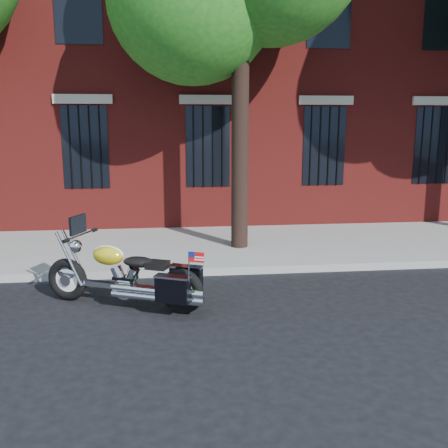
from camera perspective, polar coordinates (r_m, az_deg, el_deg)
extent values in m
plane|color=black|center=(8.10, 1.17, -8.61)|extent=(120.00, 120.00, 0.00)
cube|color=gray|center=(9.38, 0.05, -5.31)|extent=(40.00, 0.16, 0.15)
cube|color=gray|center=(11.18, -1.04, -2.56)|extent=(40.00, 3.60, 0.15)
cube|color=maroon|center=(17.92, -3.33, 21.77)|extent=(26.00, 10.00, 12.00)
cube|color=black|center=(12.70, -1.87, 8.82)|extent=(1.10, 0.14, 2.00)
cube|color=#B2A893|center=(12.67, -1.90, 14.01)|extent=(1.40, 0.20, 0.22)
cube|color=black|center=(13.00, -1.98, 23.96)|extent=(1.10, 0.14, 2.00)
cylinder|color=black|center=(12.62, -1.84, 8.80)|extent=(0.04, 0.04, 2.00)
cylinder|color=black|center=(10.55, 1.85, 9.92)|extent=(0.36, 0.36, 5.00)
torus|color=black|center=(8.33, -17.44, -6.05)|extent=(0.69, 0.41, 0.69)
torus|color=black|center=(7.44, -4.85, -7.65)|extent=(0.69, 0.41, 0.69)
cylinder|color=white|center=(8.33, -17.44, -6.05)|extent=(0.49, 0.26, 0.51)
cylinder|color=white|center=(7.44, -4.85, -7.65)|extent=(0.49, 0.26, 0.51)
ellipsoid|color=white|center=(8.30, -17.48, -5.37)|extent=(0.38, 0.26, 0.20)
ellipsoid|color=yellow|center=(7.40, -4.86, -6.75)|extent=(0.39, 0.27, 0.20)
cube|color=white|center=(7.85, -11.50, -6.98)|extent=(1.45, 0.70, 0.08)
cylinder|color=white|center=(7.83, -11.17, -7.17)|extent=(0.37, 0.30, 0.33)
cylinder|color=white|center=(7.45, -8.33, -7.96)|extent=(1.21, 0.59, 0.09)
ellipsoid|color=yellow|center=(7.82, -13.10, -3.52)|extent=(0.58, 0.47, 0.29)
ellipsoid|color=black|center=(7.60, -9.72, -4.30)|extent=(0.57, 0.47, 0.16)
cube|color=black|center=(7.65, -4.34, -6.21)|extent=(0.52, 0.35, 0.39)
cube|color=black|center=(7.19, -5.88, -7.42)|extent=(0.52, 0.35, 0.39)
cylinder|color=white|center=(7.99, -16.05, -1.23)|extent=(0.35, 0.75, 0.04)
sphere|color=white|center=(8.09, -16.59, -2.46)|extent=(0.27, 0.27, 0.20)
cube|color=black|center=(7.98, -16.36, -0.07)|extent=(0.20, 0.39, 0.29)
cube|color=red|center=(6.87, -3.18, -3.81)|extent=(0.21, 0.10, 0.14)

